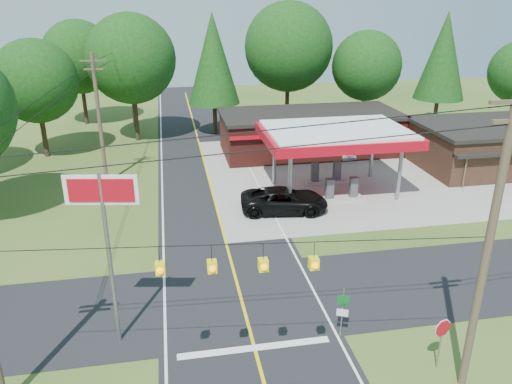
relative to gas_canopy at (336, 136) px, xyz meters
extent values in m
plane|color=#35511C|center=(-9.00, -13.00, -4.27)|extent=(120.00, 120.00, 0.00)
cube|color=black|center=(-9.00, -13.00, -4.26)|extent=(8.00, 120.00, 0.02)
cube|color=black|center=(-9.00, -13.00, -4.25)|extent=(70.00, 7.00, 0.02)
cube|color=yellow|center=(-9.00, -13.00, -4.24)|extent=(0.15, 110.00, 0.00)
cylinder|color=gray|center=(-4.00, -2.50, -2.17)|extent=(0.28, 0.28, 4.20)
cylinder|color=gray|center=(-4.00, 2.50, -2.17)|extent=(0.28, 0.28, 4.20)
cylinder|color=gray|center=(4.00, -2.50, -2.17)|extent=(0.28, 0.28, 4.20)
cylinder|color=gray|center=(4.00, 2.50, -2.17)|extent=(0.28, 0.28, 4.20)
cube|color=#B10918|center=(0.00, 0.00, 0.08)|extent=(10.60, 7.40, 0.70)
cube|color=white|center=(0.00, 0.00, 0.48)|extent=(10.00, 7.00, 0.25)
cube|color=#9E9B93|center=(0.00, -1.80, -4.14)|extent=(3.20, 0.90, 0.22)
cube|color=#3F3F44|center=(-0.90, -1.80, -3.32)|extent=(0.55, 0.45, 1.50)
cube|color=#3F3F44|center=(0.90, -1.80, -3.32)|extent=(0.55, 0.45, 1.50)
cube|color=#9E9B93|center=(0.00, 1.80, -4.14)|extent=(3.20, 0.90, 0.22)
cube|color=#3F3F44|center=(-0.90, 1.80, -3.32)|extent=(0.55, 0.45, 1.50)
cube|color=#3F3F44|center=(0.90, 1.80, -3.32)|extent=(0.55, 0.45, 1.50)
cube|color=#531C17|center=(1.00, 10.00, -2.52)|extent=(16.00, 7.00, 3.50)
cube|color=black|center=(1.00, 10.00, -0.62)|extent=(16.40, 7.40, 0.30)
cube|color=#B10918|center=(1.00, 6.40, -1.57)|extent=(16.00, 0.50, 0.25)
cylinder|color=#473828|center=(-1.50, -20.00, 1.48)|extent=(0.30, 0.30, 11.50)
cylinder|color=#473828|center=(-17.00, 5.00, 0.73)|extent=(0.30, 0.30, 10.00)
cube|color=#473828|center=(-17.00, 5.00, 5.13)|extent=(1.80, 0.12, 0.12)
cube|color=#473828|center=(-17.00, 5.00, 4.53)|extent=(1.40, 0.12, 0.12)
cylinder|color=#473828|center=(-15.50, 22.00, 0.48)|extent=(0.30, 0.30, 9.50)
cube|color=#F3ED0C|center=(-12.55, -18.70, 1.23)|extent=(0.32, 0.32, 0.42)
cube|color=#F3ED0C|center=(-10.85, -18.90, 1.23)|extent=(0.32, 0.32, 0.42)
cube|color=#F3ED0C|center=(-9.15, -19.10, 1.23)|extent=(0.32, 0.32, 0.42)
cube|color=#F3ED0C|center=(-7.45, -19.30, 1.23)|extent=(0.32, 0.32, 0.42)
cylinder|color=#332316|center=(-23.00, 13.00, -2.29)|extent=(0.44, 0.44, 3.96)
sphere|color=#10340E|center=(-23.00, 13.00, 2.55)|extent=(7.26, 7.26, 7.26)
cylinder|color=#332316|center=(-15.00, 17.00, -1.93)|extent=(0.44, 0.44, 4.68)
sphere|color=#10340E|center=(-15.00, 17.00, 3.79)|extent=(8.58, 8.58, 8.58)
cylinder|color=#332316|center=(-7.00, 18.00, -2.11)|extent=(0.44, 0.44, 4.32)
cone|color=#10340E|center=(-7.00, 18.00, 3.53)|extent=(5.28, 5.28, 9.00)
cylinder|color=#332316|center=(1.00, 19.00, -1.75)|extent=(0.44, 0.44, 5.04)
sphere|color=#10340E|center=(1.00, 19.00, 4.41)|extent=(9.24, 9.24, 9.24)
cylinder|color=#332316|center=(9.00, 17.00, -2.29)|extent=(0.44, 0.44, 3.96)
sphere|color=#10340E|center=(9.00, 17.00, 2.55)|extent=(7.26, 7.26, 7.26)
cylinder|color=#332316|center=(17.00, 16.00, -2.11)|extent=(0.44, 0.44, 4.32)
cone|color=#10340E|center=(17.00, 16.00, 3.53)|extent=(5.28, 5.28, 9.00)
cylinder|color=#332316|center=(-21.00, 25.00, -2.11)|extent=(0.44, 0.44, 4.32)
sphere|color=#10340E|center=(-21.00, 25.00, 3.17)|extent=(7.92, 7.92, 7.92)
imported|color=black|center=(-4.50, -3.00, -3.44)|extent=(6.70, 6.70, 1.65)
imported|color=white|center=(3.46, 8.00, -3.66)|extent=(4.12, 4.12, 1.22)
cylinder|color=gray|center=(-14.65, -15.00, -0.42)|extent=(0.18, 0.18, 7.70)
cube|color=white|center=(-14.65, -15.00, 2.72)|extent=(2.83, 0.57, 1.21)
cube|color=#B10918|center=(-14.65, -15.05, 2.72)|extent=(2.49, 0.49, 0.93)
cylinder|color=gray|center=(-2.00, -19.00, -3.18)|extent=(0.07, 0.07, 2.18)
cylinder|color=gray|center=(-5.17, -16.50, -3.05)|extent=(0.06, 0.06, 2.44)
cube|color=#0C591E|center=(-5.17, -16.54, -2.39)|extent=(0.47, 0.22, 0.50)
cube|color=white|center=(-5.17, -16.54, -3.00)|extent=(0.47, 0.22, 0.33)
camera|label=1|loc=(-12.01, -33.42, 9.72)|focal=35.00mm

